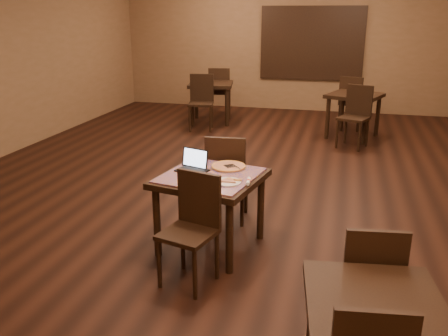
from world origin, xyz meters
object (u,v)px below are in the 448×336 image
(other_table_c, at_px, (373,316))
(other_table_c_chair_far, at_px, (370,278))
(chair_main_far, at_px, (227,174))
(other_table_b_chair_near, at_px, (201,99))
(chair_main_near, at_px, (193,222))
(pizza_pan, at_px, (228,168))
(tiled_table, at_px, (210,185))
(other_table_a_chair_far, at_px, (352,100))
(other_table_a_chair_near, at_px, (356,113))
(other_table_b_chair_far, at_px, (219,89))
(other_table_a, at_px, (354,101))
(other_table_b, at_px, (211,90))
(laptop, at_px, (193,165))

(other_table_c, bearing_deg, other_table_c_chair_far, 81.00)
(chair_main_far, distance_m, other_table_b_chair_near, 4.46)
(chair_main_near, xyz_separation_m, pizza_pan, (0.10, 0.86, 0.22))
(tiled_table, xyz_separation_m, other_table_c_chair_far, (1.46, -1.14, -0.14))
(tiled_table, relative_size, other_table_c_chair_far, 1.16)
(other_table_b_chair_near, xyz_separation_m, other_table_c, (3.00, -6.47, -0.01))
(chair_main_near, bearing_deg, other_table_a_chair_far, 92.66)
(pizza_pan, height_order, other_table_a_chair_near, other_table_a_chair_near)
(other_table_b_chair_far, bearing_deg, other_table_a, 146.25)
(other_table_b, bearing_deg, other_table_a, -22.34)
(other_table_a, distance_m, other_table_a_chair_near, 0.63)
(chair_main_far, bearing_deg, other_table_b_chair_near, -74.75)
(other_table_c, bearing_deg, other_table_b, 104.96)
(laptop, xyz_separation_m, other_table_b_chair_near, (-1.35, 4.69, -0.21))
(other_table_b_chair_near, distance_m, other_table_c, 7.13)
(pizza_pan, relative_size, other_table_b, 0.34)
(chair_main_near, distance_m, laptop, 0.80)
(chair_main_far, bearing_deg, other_table_a, -113.11)
(other_table_a, bearing_deg, tiled_table, -85.21)
(chair_main_far, height_order, laptop, chair_main_far)
(other_table_c_chair_far, bearing_deg, laptop, -44.56)
(tiled_table, distance_m, other_table_b_chair_far, 6.24)
(pizza_pan, bearing_deg, other_table_b, 107.75)
(laptop, bearing_deg, tiled_table, -8.49)
(other_table_a, bearing_deg, laptop, -87.72)
(chair_main_far, bearing_deg, other_table_c, 116.80)
(laptop, distance_m, other_table_c, 2.43)
(chair_main_near, relative_size, laptop, 2.83)
(other_table_a, bearing_deg, other_table_b_chair_far, 177.62)
(other_table_a_chair_far, bearing_deg, other_table_c_chair_far, 111.66)
(other_table_a_chair_far, distance_m, other_table_b_chair_near, 2.96)
(chair_main_near, height_order, other_table_c, chair_main_near)
(chair_main_near, bearing_deg, chair_main_far, 105.48)
(chair_main_far, distance_m, other_table_b_chair_far, 5.65)
(chair_main_far, height_order, other_table_b_chair_near, other_table_b_chair_near)
(other_table_b_chair_near, relative_size, other_table_b_chair_far, 1.00)
(chair_main_far, bearing_deg, other_table_c_chair_far, 124.31)
(other_table_b_chair_near, bearing_deg, chair_main_far, -80.28)
(pizza_pan, distance_m, other_table_b, 5.44)
(other_table_c_chair_far, bearing_deg, pizza_pan, -53.74)
(other_table_a, height_order, other_table_c, other_table_a)
(other_table_a_chair_far, bearing_deg, other_table_a, 113.58)
(pizza_pan, relative_size, other_table_a_chair_near, 0.33)
(other_table_b_chair_far, height_order, other_table_c, other_table_b_chair_far)
(tiled_table, xyz_separation_m, chair_main_far, (0.01, 0.61, -0.09))
(pizza_pan, bearing_deg, other_table_b_chair_far, 105.77)
(tiled_table, xyz_separation_m, other_table_a_chair_near, (1.40, 4.20, -0.06))
(other_table_a_chair_near, xyz_separation_m, other_table_a_chair_far, (-0.07, 1.24, 0.00))
(other_table_b, bearing_deg, chair_main_far, -82.97)
(pizza_pan, height_order, other_table_b, other_table_b)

